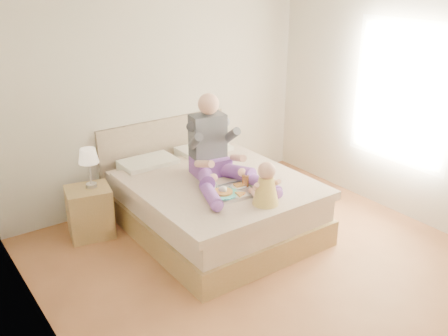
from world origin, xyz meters
TOP-DOWN VIEW (x-y plane):
  - room at (0.08, 0.01)m, footprint 4.02×4.22m
  - bed at (0.00, 1.08)m, footprint 1.70×2.18m
  - nightstand at (-1.16, 1.65)m, footprint 0.52×0.48m
  - lamp at (-1.10, 1.66)m, footprint 0.21×0.21m
  - adult at (0.02, 0.98)m, footprint 0.76×1.15m
  - tray at (-0.07, 0.57)m, footprint 0.51×0.42m
  - baby at (0.06, 0.21)m, footprint 0.28×0.38m

SIDE VIEW (x-z plane):
  - nightstand at x=-1.16m, z-range 0.00..0.55m
  - bed at x=0.00m, z-range -0.18..0.82m
  - tray at x=-0.07m, z-range 0.57..0.71m
  - baby at x=0.06m, z-range 0.57..0.99m
  - lamp at x=-1.10m, z-range 0.66..1.09m
  - adult at x=0.02m, z-range 0.42..1.33m
  - room at x=0.08m, z-range 0.15..2.87m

